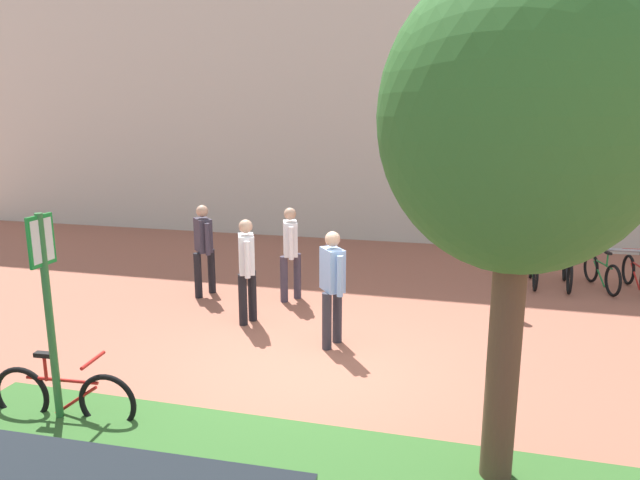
{
  "coord_description": "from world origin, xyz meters",
  "views": [
    {
      "loc": [
        1.84,
        -6.89,
        3.32
      ],
      "look_at": [
        -0.43,
        1.89,
        1.33
      ],
      "focal_mm": 31.81,
      "sensor_mm": 36.0,
      "label": 1
    }
  ],
  "objects_px": {
    "person_shirt_white": "(290,248)",
    "person_suited_navy": "(204,244)",
    "tree_sidewalk": "(521,120)",
    "person_shirt_blue": "(247,265)",
    "bollard_steel": "(508,290)",
    "person_casual_tan": "(332,281)",
    "parking_sign_post": "(47,292)",
    "bike_at_sign": "(64,397)",
    "bike_rack_cluster": "(602,272)"
  },
  "relations": [
    {
      "from": "parking_sign_post",
      "to": "person_casual_tan",
      "type": "xyz_separation_m",
      "value": [
        2.3,
        2.98,
        -0.57
      ]
    },
    {
      "from": "bollard_steel",
      "to": "person_shirt_white",
      "type": "relative_size",
      "value": 0.52
    },
    {
      "from": "person_casual_tan",
      "to": "bike_at_sign",
      "type": "bearing_deg",
      "value": -128.14
    },
    {
      "from": "person_shirt_white",
      "to": "person_suited_navy",
      "type": "height_order",
      "value": "same"
    },
    {
      "from": "bike_rack_cluster",
      "to": "bollard_steel",
      "type": "height_order",
      "value": "bollard_steel"
    },
    {
      "from": "person_shirt_white",
      "to": "person_casual_tan",
      "type": "relative_size",
      "value": 1.0
    },
    {
      "from": "tree_sidewalk",
      "to": "person_casual_tan",
      "type": "height_order",
      "value": "tree_sidewalk"
    },
    {
      "from": "tree_sidewalk",
      "to": "person_casual_tan",
      "type": "bearing_deg",
      "value": 127.38
    },
    {
      "from": "person_suited_navy",
      "to": "parking_sign_post",
      "type": "bearing_deg",
      "value": -83.12
    },
    {
      "from": "bike_at_sign",
      "to": "person_shirt_white",
      "type": "xyz_separation_m",
      "value": [
        1.07,
        4.79,
        0.63
      ]
    },
    {
      "from": "bike_rack_cluster",
      "to": "bollard_steel",
      "type": "relative_size",
      "value": 3.57
    },
    {
      "from": "bike_at_sign",
      "to": "bike_rack_cluster",
      "type": "height_order",
      "value": "bike_at_sign"
    },
    {
      "from": "bike_at_sign",
      "to": "bollard_steel",
      "type": "relative_size",
      "value": 1.87
    },
    {
      "from": "tree_sidewalk",
      "to": "person_casual_tan",
      "type": "xyz_separation_m",
      "value": [
        -2.19,
        2.86,
        -2.3
      ]
    },
    {
      "from": "bike_rack_cluster",
      "to": "person_shirt_white",
      "type": "xyz_separation_m",
      "value": [
        -5.68,
        -2.16,
        0.64
      ]
    },
    {
      "from": "bollard_steel",
      "to": "parking_sign_post",
      "type": "bearing_deg",
      "value": -134.44
    },
    {
      "from": "bike_rack_cluster",
      "to": "person_shirt_white",
      "type": "height_order",
      "value": "person_shirt_white"
    },
    {
      "from": "parking_sign_post",
      "to": "person_shirt_white",
      "type": "height_order",
      "value": "parking_sign_post"
    },
    {
      "from": "person_shirt_blue",
      "to": "person_casual_tan",
      "type": "xyz_separation_m",
      "value": [
        1.55,
        -0.58,
        0.0
      ]
    },
    {
      "from": "bike_at_sign",
      "to": "bike_rack_cluster",
      "type": "xyz_separation_m",
      "value": [
        6.74,
        6.95,
        -0.0
      ]
    },
    {
      "from": "parking_sign_post",
      "to": "bollard_steel",
      "type": "bearing_deg",
      "value": 45.56
    },
    {
      "from": "person_casual_tan",
      "to": "person_suited_navy",
      "type": "xyz_separation_m",
      "value": [
        -2.88,
        1.75,
        0.0
      ]
    },
    {
      "from": "bike_rack_cluster",
      "to": "person_casual_tan",
      "type": "relative_size",
      "value": 1.87
    },
    {
      "from": "tree_sidewalk",
      "to": "person_shirt_white",
      "type": "height_order",
      "value": "tree_sidewalk"
    },
    {
      "from": "tree_sidewalk",
      "to": "person_casual_tan",
      "type": "distance_m",
      "value": 4.28
    },
    {
      "from": "person_shirt_blue",
      "to": "person_casual_tan",
      "type": "distance_m",
      "value": 1.65
    },
    {
      "from": "person_shirt_white",
      "to": "person_suited_navy",
      "type": "xyz_separation_m",
      "value": [
        -1.65,
        -0.12,
        0.0
      ]
    },
    {
      "from": "person_shirt_blue",
      "to": "person_shirt_white",
      "type": "bearing_deg",
      "value": 75.76
    },
    {
      "from": "tree_sidewalk",
      "to": "person_suited_navy",
      "type": "relative_size",
      "value": 2.65
    },
    {
      "from": "person_shirt_white",
      "to": "bike_at_sign",
      "type": "bearing_deg",
      "value": -102.56
    },
    {
      "from": "parking_sign_post",
      "to": "person_shirt_white",
      "type": "distance_m",
      "value": 5.01
    },
    {
      "from": "person_shirt_blue",
      "to": "person_suited_navy",
      "type": "distance_m",
      "value": 1.77
    },
    {
      "from": "parking_sign_post",
      "to": "person_casual_tan",
      "type": "bearing_deg",
      "value": 52.29
    },
    {
      "from": "person_casual_tan",
      "to": "person_suited_navy",
      "type": "bearing_deg",
      "value": 148.66
    },
    {
      "from": "person_casual_tan",
      "to": "person_shirt_blue",
      "type": "bearing_deg",
      "value": 159.6
    },
    {
      "from": "person_shirt_blue",
      "to": "person_suited_navy",
      "type": "relative_size",
      "value": 1.0
    },
    {
      "from": "tree_sidewalk",
      "to": "person_shirt_blue",
      "type": "distance_m",
      "value": 5.58
    },
    {
      "from": "bike_rack_cluster",
      "to": "person_shirt_blue",
      "type": "distance_m",
      "value": 6.96
    },
    {
      "from": "bike_rack_cluster",
      "to": "bollard_steel",
      "type": "distance_m",
      "value": 2.78
    },
    {
      "from": "person_shirt_white",
      "to": "person_casual_tan",
      "type": "xyz_separation_m",
      "value": [
        1.22,
        -1.87,
        0.0
      ]
    },
    {
      "from": "parking_sign_post",
      "to": "bike_at_sign",
      "type": "relative_size",
      "value": 1.42
    },
    {
      "from": "bike_at_sign",
      "to": "person_casual_tan",
      "type": "distance_m",
      "value": 3.76
    },
    {
      "from": "tree_sidewalk",
      "to": "bike_rack_cluster",
      "type": "relative_size",
      "value": 1.42
    },
    {
      "from": "parking_sign_post",
      "to": "person_shirt_blue",
      "type": "xyz_separation_m",
      "value": [
        0.75,
        3.56,
        -0.57
      ]
    },
    {
      "from": "parking_sign_post",
      "to": "bollard_steel",
      "type": "height_order",
      "value": "parking_sign_post"
    },
    {
      "from": "bollard_steel",
      "to": "tree_sidewalk",
      "type": "bearing_deg",
      "value": -94.56
    },
    {
      "from": "bike_rack_cluster",
      "to": "person_shirt_blue",
      "type": "bearing_deg",
      "value": -150.08
    },
    {
      "from": "parking_sign_post",
      "to": "bike_at_sign",
      "type": "xyz_separation_m",
      "value": [
        0.02,
        0.07,
        -1.21
      ]
    },
    {
      "from": "bike_at_sign",
      "to": "person_suited_navy",
      "type": "bearing_deg",
      "value": 97.18
    },
    {
      "from": "bike_at_sign",
      "to": "person_shirt_blue",
      "type": "xyz_separation_m",
      "value": [
        0.74,
        3.49,
        0.63
      ]
    }
  ]
}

